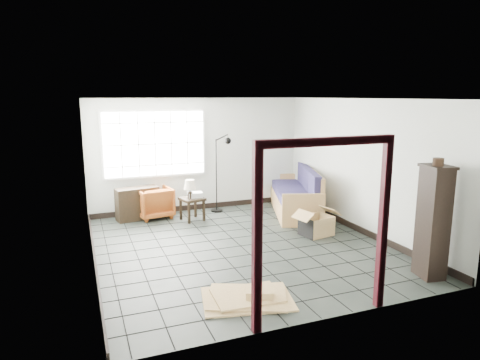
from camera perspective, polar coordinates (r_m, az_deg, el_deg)
name	(u,v)px	position (r m, az deg, el deg)	size (l,w,h in m)	color
ground	(241,246)	(7.76, 0.08, -8.79)	(5.50, 5.50, 0.00)	black
room_shell	(240,153)	(7.39, 0.00, 3.62)	(5.02, 5.52, 2.61)	beige
window_panel	(155,144)	(9.70, -11.29, 4.76)	(2.32, 0.08, 1.52)	silver
doorway_trim	(325,208)	(5.04, 11.25, -3.68)	(1.80, 0.08, 2.20)	black
futon_sofa	(298,197)	(9.90, 7.72, -2.22)	(1.60, 2.49, 1.03)	#AC884D
armchair	(154,201)	(9.60, -11.40, -2.76)	(0.72, 0.68, 0.75)	maroon
side_table	(192,202)	(9.25, -6.41, -2.90)	(0.55, 0.55, 0.50)	black
table_lamp	(190,185)	(9.12, -6.70, -0.73)	(0.31, 0.31, 0.40)	black
projector	(195,195)	(9.26, -6.01, -1.97)	(0.33, 0.27, 0.11)	silver
floor_lamp	(222,171)	(9.78, -2.42, 1.24)	(0.48, 0.40, 1.80)	black
console_shelf	(137,203)	(9.56, -13.51, -3.05)	(0.95, 0.51, 0.70)	black
tall_shelf	(433,221)	(6.86, 24.34, -5.02)	(0.43, 0.51, 1.68)	black
pot	(438,162)	(6.60, 24.92, 2.19)	(0.18, 0.18, 0.11)	black
open_box	(316,225)	(8.43, 10.15, -5.99)	(0.98, 0.61, 0.51)	#9E7A4C
cardboard_pile	(249,297)	(5.85, 1.19, -15.31)	(1.33, 1.11, 0.17)	#9E7A4C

